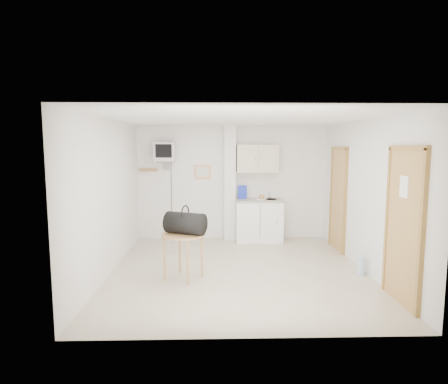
{
  "coord_description": "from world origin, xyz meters",
  "views": [
    {
      "loc": [
        -0.39,
        -6.07,
        2.07
      ],
      "look_at": [
        -0.22,
        0.6,
        1.25
      ],
      "focal_mm": 30.0,
      "sensor_mm": 36.0,
      "label": 1
    }
  ],
  "objects_px": {
    "crt_television": "(165,152)",
    "water_bottle": "(361,265)",
    "round_table": "(183,239)",
    "duffel_bag": "(185,223)"
  },
  "relations": [
    {
      "from": "round_table",
      "to": "water_bottle",
      "type": "bearing_deg",
      "value": 2.64
    },
    {
      "from": "crt_television",
      "to": "water_bottle",
      "type": "distance_m",
      "value": 4.49
    },
    {
      "from": "crt_television",
      "to": "water_bottle",
      "type": "height_order",
      "value": "crt_television"
    },
    {
      "from": "duffel_bag",
      "to": "water_bottle",
      "type": "bearing_deg",
      "value": 26.32
    },
    {
      "from": "round_table",
      "to": "crt_television",
      "type": "bearing_deg",
      "value": 103.34
    },
    {
      "from": "round_table",
      "to": "water_bottle",
      "type": "height_order",
      "value": "round_table"
    },
    {
      "from": "crt_television",
      "to": "round_table",
      "type": "distance_m",
      "value": 2.8
    },
    {
      "from": "round_table",
      "to": "water_bottle",
      "type": "distance_m",
      "value": 2.9
    },
    {
      "from": "crt_television",
      "to": "water_bottle",
      "type": "xyz_separation_m",
      "value": [
        3.43,
        -2.28,
        -1.78
      ]
    },
    {
      "from": "duffel_bag",
      "to": "water_bottle",
      "type": "relative_size",
      "value": 2.03
    }
  ]
}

